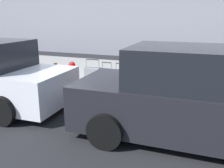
# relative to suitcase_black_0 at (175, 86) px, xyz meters

# --- Properties ---
(ground_plane) EXTENTS (40.00, 40.00, 0.00)m
(ground_plane) POSITION_rel_suitcase_black_0_xyz_m (3.91, 0.47, -0.40)
(ground_plane) COLOR black
(sidewalk_curb) EXTENTS (18.00, 5.00, 0.14)m
(sidewalk_curb) POSITION_rel_suitcase_black_0_xyz_m (3.91, -2.03, -0.33)
(sidewalk_curb) COLOR gray
(sidewalk_curb) RESTS_ON ground_plane
(suitcase_black_0) EXTENTS (0.49, 0.29, 0.76)m
(suitcase_black_0) POSITION_rel_suitcase_black_0_xyz_m (0.00, 0.00, 0.00)
(suitcase_black_0) COLOR black
(suitcase_black_0) RESTS_ON sidewalk_curb
(suitcase_red_1) EXTENTS (0.39, 0.25, 0.78)m
(suitcase_red_1) POSITION_rel_suitcase_black_0_xyz_m (0.50, 0.08, 0.11)
(suitcase_red_1) COLOR red
(suitcase_red_1) RESTS_ON sidewalk_curb
(suitcase_navy_2) EXTENTS (0.40, 0.22, 0.88)m
(suitcase_navy_2) POSITION_rel_suitcase_black_0_xyz_m (0.96, -0.04, 0.04)
(suitcase_navy_2) COLOR navy
(suitcase_navy_2) RESTS_ON sidewalk_curb
(suitcase_olive_3) EXTENTS (0.51, 0.27, 0.79)m
(suitcase_olive_3) POSITION_rel_suitcase_black_0_xyz_m (1.48, -0.01, 0.01)
(suitcase_olive_3) COLOR #59601E
(suitcase_olive_3) RESTS_ON sidewalk_curb
(suitcase_maroon_4) EXTENTS (0.37, 0.26, 0.79)m
(suitcase_maroon_4) POSITION_rel_suitcase_black_0_xyz_m (1.98, 0.03, 0.01)
(suitcase_maroon_4) COLOR maroon
(suitcase_maroon_4) RESTS_ON sidewalk_curb
(suitcase_silver_5) EXTENTS (0.48, 0.27, 0.84)m
(suitcase_silver_5) POSITION_rel_suitcase_black_0_xyz_m (2.46, -0.00, 0.04)
(suitcase_silver_5) COLOR #9EA0A8
(suitcase_silver_5) RESTS_ON sidewalk_curb
(fire_hydrant) EXTENTS (0.39, 0.21, 0.72)m
(fire_hydrant) POSITION_rel_suitcase_black_0_xyz_m (3.16, 0.01, 0.12)
(fire_hydrant) COLOR red
(fire_hydrant) RESTS_ON sidewalk_curb
(bollard_post) EXTENTS (0.11, 0.11, 0.67)m
(bollard_post) POSITION_rel_suitcase_black_0_xyz_m (3.66, 0.16, 0.08)
(bollard_post) COLOR brown
(bollard_post) RESTS_ON sidewalk_curb
(parked_car_charcoal_0) EXTENTS (4.26, 2.08, 1.71)m
(parked_car_charcoal_0) POSITION_rel_suitcase_black_0_xyz_m (-0.53, 2.11, 0.40)
(parked_car_charcoal_0) COLOR black
(parked_car_charcoal_0) RESTS_ON ground_plane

